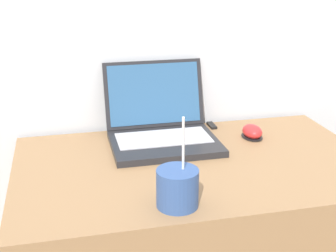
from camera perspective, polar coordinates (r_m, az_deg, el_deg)
name	(u,v)px	position (r m, az deg, el deg)	size (l,w,h in m)	color
laptop	(161,126)	(1.46, -0.87, 0.02)	(0.32, 0.31, 0.23)	#232326
drink_cup	(178,187)	(1.08, 1.17, -7.46)	(0.10, 0.10, 0.22)	#33518C
computer_mouse	(252,132)	(1.52, 10.23, -0.73)	(0.06, 0.09, 0.04)	black
usb_stick	(212,125)	(1.60, 5.35, 0.08)	(0.02, 0.06, 0.01)	black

